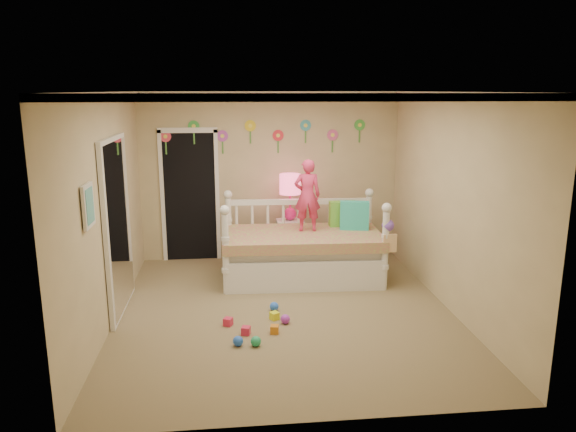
{
  "coord_description": "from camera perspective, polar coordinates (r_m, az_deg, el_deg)",
  "views": [
    {
      "loc": [
        -0.62,
        -6.08,
        2.62
      ],
      "look_at": [
        0.1,
        0.6,
        1.05
      ],
      "focal_mm": 33.69,
      "sensor_mm": 36.0,
      "label": 1
    }
  ],
  "objects": [
    {
      "name": "back_wall",
      "position": [
        8.46,
        -1.87,
        4.17
      ],
      "size": [
        4.0,
        0.01,
        2.6
      ],
      "primitive_type": "cube",
      "color": "tan",
      "rests_on": "floor"
    },
    {
      "name": "daybed",
      "position": [
        7.59,
        1.53,
        -2.26
      ],
      "size": [
        2.27,
        1.28,
        1.21
      ],
      "primitive_type": null,
      "rotation": [
        0.0,
        0.0,
        -0.04
      ],
      "color": "white",
      "rests_on": "floor"
    },
    {
      "name": "hanging_bag",
      "position": [
        7.23,
        10.5,
        -2.17
      ],
      "size": [
        0.2,
        0.16,
        0.36
      ],
      "primitive_type": null,
      "color": "beige",
      "rests_on": "daybed"
    },
    {
      "name": "nightstand",
      "position": [
        8.33,
        0.22,
        -2.71
      ],
      "size": [
        0.41,
        0.32,
        0.68
      ],
      "primitive_type": "cube",
      "rotation": [
        0.0,
        0.0,
        0.01
      ],
      "color": "white",
      "rests_on": "floor"
    },
    {
      "name": "pillow_lime",
      "position": [
        7.93,
        5.78,
        0.24
      ],
      "size": [
        0.39,
        0.15,
        0.37
      ],
      "primitive_type": "cube",
      "rotation": [
        0.0,
        0.0,
        0.01
      ],
      "color": "#72C53C",
      "rests_on": "daybed"
    },
    {
      "name": "crown_molding",
      "position": [
        6.11,
        -0.34,
        12.68
      ],
      "size": [
        4.0,
        4.5,
        0.06
      ],
      "primitive_type": null,
      "color": "white",
      "rests_on": "ceiling"
    },
    {
      "name": "right_wall",
      "position": [
        6.75,
        16.83,
        1.3
      ],
      "size": [
        0.01,
        4.5,
        2.6
      ],
      "primitive_type": "cube",
      "color": "tan",
      "rests_on": "floor"
    },
    {
      "name": "left_wall",
      "position": [
        6.37,
        -18.52,
        0.51
      ],
      "size": [
        0.01,
        4.5,
        2.6
      ],
      "primitive_type": "cube",
      "color": "tan",
      "rests_on": "floor"
    },
    {
      "name": "floor",
      "position": [
        6.65,
        -0.31,
        -10.05
      ],
      "size": [
        4.0,
        4.5,
        0.01
      ],
      "primitive_type": "cube",
      "color": "#7F684C",
      "rests_on": "ground"
    },
    {
      "name": "wall_picture",
      "position": [
        5.46,
        -20.35,
        1.01
      ],
      "size": [
        0.05,
        0.34,
        0.42
      ],
      "primitive_type": "cube",
      "color": "white",
      "rests_on": "left_wall"
    },
    {
      "name": "child",
      "position": [
        7.56,
        2.05,
        2.19
      ],
      "size": [
        0.39,
        0.27,
        1.02
      ],
      "primitive_type": "imported",
      "rotation": [
        0.0,
        0.0,
        3.08
      ],
      "color": "#EB3566",
      "rests_on": "daybed"
    },
    {
      "name": "pillow_turquoise",
      "position": [
        7.75,
        7.02,
        0.05
      ],
      "size": [
        0.43,
        0.22,
        0.41
      ],
      "primitive_type": "cube",
      "rotation": [
        0.0,
        0.0,
        -0.2
      ],
      "color": "teal",
      "rests_on": "daybed"
    },
    {
      "name": "toy_scatter",
      "position": [
        6.16,
        -3.83,
        -11.5
      ],
      "size": [
        1.25,
        1.51,
        0.11
      ],
      "primitive_type": null,
      "rotation": [
        0.0,
        0.0,
        0.41
      ],
      "color": "#996666",
      "rests_on": "floor"
    },
    {
      "name": "mirror_closet",
      "position": [
        6.71,
        -17.5,
        -1.01
      ],
      "size": [
        0.07,
        1.3,
        2.1
      ],
      "primitive_type": "cube",
      "color": "white",
      "rests_on": "left_wall"
    },
    {
      "name": "flower_decals",
      "position": [
        8.36,
        -2.52,
        8.48
      ],
      "size": [
        3.4,
        0.02,
        0.5
      ],
      "primitive_type": null,
      "color": "#B2668C",
      "rests_on": "back_wall"
    },
    {
      "name": "ceiling",
      "position": [
        6.11,
        -0.34,
        12.96
      ],
      "size": [
        4.0,
        4.5,
        0.01
      ],
      "primitive_type": "cube",
      "color": "white",
      "rests_on": "floor"
    },
    {
      "name": "closet_doorway",
      "position": [
        8.49,
        -10.3,
        2.18
      ],
      "size": [
        0.9,
        0.04,
        2.07
      ],
      "primitive_type": "cube",
      "color": "black",
      "rests_on": "back_wall"
    },
    {
      "name": "table_lamp",
      "position": [
        8.15,
        0.22,
        2.78
      ],
      "size": [
        0.32,
        0.32,
        0.71
      ],
      "color": "#FB2188",
      "rests_on": "nightstand"
    }
  ]
}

